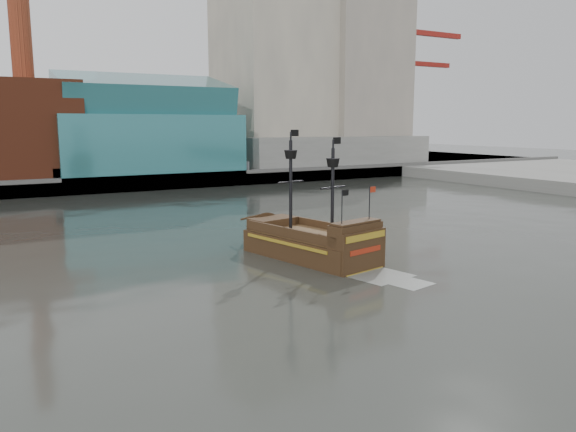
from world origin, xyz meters
TOP-DOWN VIEW (x-y plane):
  - ground at (0.00, 0.00)m, footprint 400.00×400.00m
  - promenade_far at (0.00, 92.00)m, footprint 220.00×60.00m
  - seawall at (0.00, 62.50)m, footprint 220.00×1.00m
  - skyline at (5.21, 84.56)m, footprint 149.00×45.00m
  - crane_a at (78.63, 82.00)m, footprint 22.50×4.00m
  - crane_b at (88.23, 92.00)m, footprint 19.10×4.00m
  - pirate_ship at (6.34, 10.93)m, footprint 7.20×15.00m

SIDE VIEW (x-z plane):
  - ground at x=0.00m, z-range 0.00..0.00m
  - pirate_ship at x=6.34m, z-range -4.42..6.38m
  - promenade_far at x=0.00m, z-range 0.00..2.00m
  - seawall at x=0.00m, z-range 0.00..2.60m
  - crane_b at x=88.23m, z-range 2.45..28.70m
  - crane_a at x=78.63m, z-range 2.99..35.24m
  - skyline at x=5.21m, z-range -6.45..55.55m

